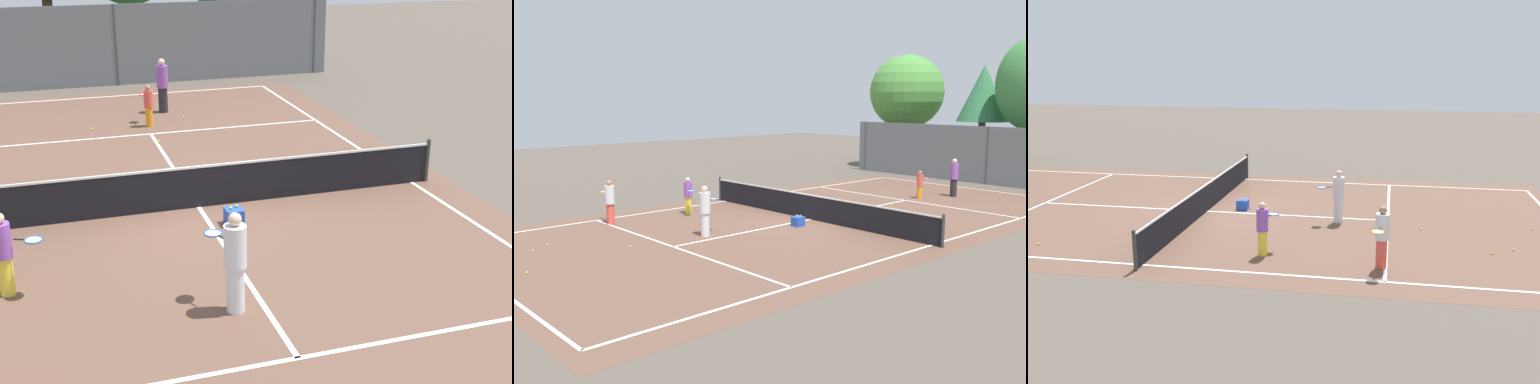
% 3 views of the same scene
% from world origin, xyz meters
% --- Properties ---
extents(ground_plane, '(80.00, 80.00, 0.00)m').
position_xyz_m(ground_plane, '(0.00, 0.00, 0.00)').
color(ground_plane, brown).
extents(court_surface, '(13.00, 25.00, 0.01)m').
position_xyz_m(court_surface, '(0.00, 0.00, 0.00)').
color(court_surface, brown).
rests_on(court_surface, ground_plane).
extents(tennis_net, '(11.90, 0.10, 1.10)m').
position_xyz_m(tennis_net, '(0.00, 0.00, 0.51)').
color(tennis_net, '#333833').
rests_on(tennis_net, ground_plane).
extents(perimeter_fence, '(18.00, 0.12, 3.20)m').
position_xyz_m(perimeter_fence, '(0.00, 14.00, 1.60)').
color(perimeter_fence, slate).
rests_on(perimeter_fence, ground_plane).
extents(tree_0, '(3.11, 3.11, 6.75)m').
position_xyz_m(tree_0, '(-2.36, 17.59, 4.96)').
color(tree_0, brown).
rests_on(tree_0, ground_plane).
extents(tree_3, '(4.92, 4.92, 7.59)m').
position_xyz_m(tree_3, '(-7.64, 17.12, 5.11)').
color(tree_3, brown).
rests_on(tree_3, ground_plane).
extents(player_0, '(0.40, 0.40, 1.85)m').
position_xyz_m(player_0, '(0.91, 9.05, 0.95)').
color(player_0, '#232328').
rests_on(player_0, ground_plane).
extents(player_1, '(0.90, 0.58, 1.54)m').
position_xyz_m(player_1, '(-4.12, -3.00, 0.80)').
color(player_1, yellow).
rests_on(player_1, ground_plane).
extents(player_2, '(0.63, 0.95, 1.78)m').
position_xyz_m(player_2, '(-0.50, -4.75, 0.92)').
color(player_2, silver).
rests_on(player_2, ground_plane).
extents(player_3, '(0.94, 0.47, 1.70)m').
position_xyz_m(player_3, '(-4.54, -6.28, 0.87)').
color(player_3, '#E54C3F').
rests_on(player_3, ground_plane).
extents(player_4, '(0.36, 0.86, 1.34)m').
position_xyz_m(player_4, '(0.12, 7.36, 0.70)').
color(player_4, orange).
rests_on(player_4, ground_plane).
extents(ball_crate, '(0.37, 0.40, 0.43)m').
position_xyz_m(ball_crate, '(0.50, -1.20, 0.18)').
color(ball_crate, blue).
rests_on(ball_crate, ground_plane).
extents(tennis_ball_0, '(0.07, 0.07, 0.07)m').
position_xyz_m(tennis_ball_0, '(-0.23, -10.98, 0.03)').
color(tennis_ball_0, '#CCE533').
rests_on(tennis_ball_0, ground_plane).
extents(tennis_ball_1, '(0.07, 0.07, 0.07)m').
position_xyz_m(tennis_ball_1, '(-2.89, -9.35, 0.03)').
color(tennis_ball_1, '#CCE533').
rests_on(tennis_ball_1, ground_plane).
extents(tennis_ball_2, '(0.07, 0.07, 0.07)m').
position_xyz_m(tennis_ball_2, '(-2.45, -9.99, 0.03)').
color(tennis_ball_2, '#CCE533').
rests_on(tennis_ball_2, ground_plane).
extents(tennis_ball_3, '(0.07, 0.07, 0.07)m').
position_xyz_m(tennis_ball_3, '(-4.50, 3.72, 0.03)').
color(tennis_ball_3, '#CCE533').
rests_on(tennis_ball_3, ground_plane).
extents(tennis_ball_4, '(0.07, 0.07, 0.07)m').
position_xyz_m(tennis_ball_4, '(-0.90, -7.46, 0.03)').
color(tennis_ball_4, '#CCE533').
rests_on(tennis_ball_4, ground_plane).
extents(tennis_ball_5, '(0.07, 0.07, 0.07)m').
position_xyz_m(tennis_ball_5, '(-1.69, 7.46, 0.03)').
color(tennis_ball_5, '#CCE533').
rests_on(tennis_ball_5, ground_plane).
extents(tennis_ball_6, '(0.07, 0.07, 0.07)m').
position_xyz_m(tennis_ball_6, '(1.38, 7.99, 0.03)').
color(tennis_ball_6, '#CCE533').
rests_on(tennis_ball_6, ground_plane).
extents(tennis_ball_7, '(0.07, 0.07, 0.07)m').
position_xyz_m(tennis_ball_7, '(0.55, 1.31, 0.03)').
color(tennis_ball_7, '#CCE533').
rests_on(tennis_ball_7, ground_plane).
extents(tennis_ball_8, '(0.07, 0.07, 0.07)m').
position_xyz_m(tennis_ball_8, '(0.08, 5.48, 0.03)').
color(tennis_ball_8, '#CCE533').
rests_on(tennis_ball_8, ground_plane).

